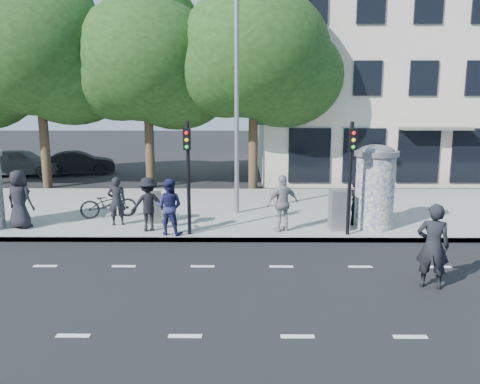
{
  "coord_description": "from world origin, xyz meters",
  "views": [
    {
      "loc": [
        1.03,
        -9.87,
        4.09
      ],
      "look_at": [
        0.94,
        3.5,
        1.53
      ],
      "focal_mm": 35.0,
      "sensor_mm": 36.0,
      "label": 1
    }
  ],
  "objects_px": {
    "ad_column_right": "(375,185)",
    "street_lamp": "(237,82)",
    "cabinet_right": "(339,210)",
    "ped_e": "(283,203)",
    "traffic_pole_far": "(351,167)",
    "man_road": "(433,246)",
    "ped_f": "(358,200)",
    "ped_b": "(117,201)",
    "ped_d": "(148,204)",
    "car_mid": "(79,163)",
    "car_left": "(21,162)",
    "ped_a": "(19,199)",
    "traffic_pole_near": "(188,167)",
    "bicycle": "(109,203)",
    "cabinet_left": "(154,207)",
    "ped_c": "(169,207)"
  },
  "relations": [
    {
      "from": "ad_column_right",
      "to": "street_lamp",
      "type": "relative_size",
      "value": 0.33
    },
    {
      "from": "street_lamp",
      "to": "cabinet_right",
      "type": "relative_size",
      "value": 6.36
    },
    {
      "from": "ped_e",
      "to": "traffic_pole_far",
      "type": "bearing_deg",
      "value": 144.38
    },
    {
      "from": "man_road",
      "to": "ped_f",
      "type": "bearing_deg",
      "value": -66.33
    },
    {
      "from": "ad_column_right",
      "to": "street_lamp",
      "type": "distance_m",
      "value": 5.81
    },
    {
      "from": "ped_b",
      "to": "ped_d",
      "type": "relative_size",
      "value": 0.94
    },
    {
      "from": "car_mid",
      "to": "car_left",
      "type": "bearing_deg",
      "value": 85.4
    },
    {
      "from": "ped_a",
      "to": "man_road",
      "type": "distance_m",
      "value": 12.13
    },
    {
      "from": "car_left",
      "to": "traffic_pole_far",
      "type": "bearing_deg",
      "value": -131.62
    },
    {
      "from": "ad_column_right",
      "to": "cabinet_right",
      "type": "relative_size",
      "value": 2.11
    },
    {
      "from": "traffic_pole_near",
      "to": "bicycle",
      "type": "bearing_deg",
      "value": 144.96
    },
    {
      "from": "street_lamp",
      "to": "bicycle",
      "type": "relative_size",
      "value": 4.19
    },
    {
      "from": "ped_f",
      "to": "car_mid",
      "type": "relative_size",
      "value": 0.41
    },
    {
      "from": "traffic_pole_far",
      "to": "ped_d",
      "type": "xyz_separation_m",
      "value": [
        -6.12,
        0.47,
        -1.24
      ]
    },
    {
      "from": "ped_f",
      "to": "ad_column_right",
      "type": "bearing_deg",
      "value": 138.86
    },
    {
      "from": "traffic_pole_near",
      "to": "car_left",
      "type": "distance_m",
      "value": 16.64
    },
    {
      "from": "ped_a",
      "to": "traffic_pole_near",
      "type": "bearing_deg",
      "value": -169.93
    },
    {
      "from": "ped_f",
      "to": "cabinet_right",
      "type": "height_order",
      "value": "ped_f"
    },
    {
      "from": "ad_column_right",
      "to": "car_left",
      "type": "relative_size",
      "value": 0.58
    },
    {
      "from": "traffic_pole_far",
      "to": "ped_f",
      "type": "xyz_separation_m",
      "value": [
        0.59,
        1.27,
        -1.25
      ]
    },
    {
      "from": "cabinet_left",
      "to": "ad_column_right",
      "type": "bearing_deg",
      "value": -14.97
    },
    {
      "from": "man_road",
      "to": "cabinet_right",
      "type": "xyz_separation_m",
      "value": [
        -1.21,
        4.28,
        -0.18
      ]
    },
    {
      "from": "street_lamp",
      "to": "car_left",
      "type": "xyz_separation_m",
      "value": [
        -12.31,
        9.63,
        -4.02
      ]
    },
    {
      "from": "bicycle",
      "to": "cabinet_right",
      "type": "relative_size",
      "value": 1.52
    },
    {
      "from": "cabinet_right",
      "to": "car_left",
      "type": "relative_size",
      "value": 0.28
    },
    {
      "from": "street_lamp",
      "to": "ped_f",
      "type": "xyz_separation_m",
      "value": [
        3.99,
        -1.57,
        -3.81
      ]
    },
    {
      "from": "ped_a",
      "to": "ped_c",
      "type": "bearing_deg",
      "value": -170.23
    },
    {
      "from": "ped_b",
      "to": "cabinet_right",
      "type": "distance_m",
      "value": 7.14
    },
    {
      "from": "ped_d",
      "to": "car_left",
      "type": "relative_size",
      "value": 0.37
    },
    {
      "from": "street_lamp",
      "to": "cabinet_left",
      "type": "height_order",
      "value": "street_lamp"
    },
    {
      "from": "cabinet_left",
      "to": "cabinet_right",
      "type": "bearing_deg",
      "value": -18.77
    },
    {
      "from": "ped_d",
      "to": "car_left",
      "type": "xyz_separation_m",
      "value": [
        -9.59,
        12.0,
        -0.22
      ]
    },
    {
      "from": "ped_a",
      "to": "cabinet_left",
      "type": "height_order",
      "value": "ped_a"
    },
    {
      "from": "traffic_pole_far",
      "to": "ped_b",
      "type": "height_order",
      "value": "traffic_pole_far"
    },
    {
      "from": "man_road",
      "to": "car_left",
      "type": "height_order",
      "value": "man_road"
    },
    {
      "from": "ad_column_right",
      "to": "ped_d",
      "type": "bearing_deg",
      "value": -176.49
    },
    {
      "from": "ped_e",
      "to": "cabinet_left",
      "type": "bearing_deg",
      "value": -36.79
    },
    {
      "from": "ped_e",
      "to": "traffic_pole_near",
      "type": "bearing_deg",
      "value": -14.67
    },
    {
      "from": "cabinet_left",
      "to": "traffic_pole_near",
      "type": "bearing_deg",
      "value": -57.9
    },
    {
      "from": "ped_f",
      "to": "cabinet_right",
      "type": "xyz_separation_m",
      "value": [
        -0.75,
        -0.68,
        -0.2
      ]
    },
    {
      "from": "ped_e",
      "to": "man_road",
      "type": "distance_m",
      "value": 5.08
    },
    {
      "from": "street_lamp",
      "to": "ped_e",
      "type": "distance_m",
      "value": 4.7
    },
    {
      "from": "ped_d",
      "to": "car_left",
      "type": "bearing_deg",
      "value": -70.41
    },
    {
      "from": "ad_column_right",
      "to": "ped_b",
      "type": "bearing_deg",
      "value": 178.34
    },
    {
      "from": "car_left",
      "to": "ped_f",
      "type": "bearing_deg",
      "value": -127.67
    },
    {
      "from": "cabinet_left",
      "to": "street_lamp",
      "type": "bearing_deg",
      "value": 16.43
    },
    {
      "from": "traffic_pole_far",
      "to": "man_road",
      "type": "height_order",
      "value": "traffic_pole_far"
    },
    {
      "from": "ped_c",
      "to": "cabinet_right",
      "type": "bearing_deg",
      "value": -160.26
    },
    {
      "from": "ped_b",
      "to": "ped_c",
      "type": "xyz_separation_m",
      "value": [
        1.88,
        -1.09,
        0.06
      ]
    },
    {
      "from": "street_lamp",
      "to": "ped_d",
      "type": "bearing_deg",
      "value": -138.95
    }
  ]
}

